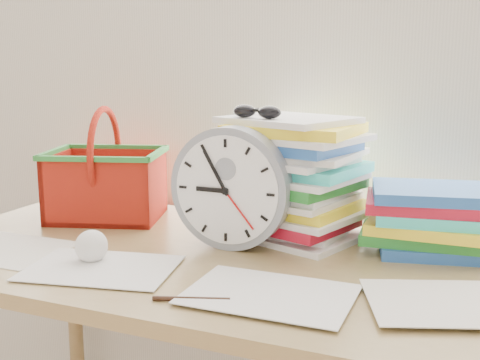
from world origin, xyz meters
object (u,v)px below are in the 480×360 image
at_px(desk, 226,288).
at_px(paper_stack, 289,177).
at_px(clock, 231,188).
at_px(basket, 106,164).
at_px(book_stack, 426,220).

relative_size(desk, paper_stack, 4.39).
bearing_deg(desk, paper_stack, 67.84).
bearing_deg(clock, basket, 164.78).
height_order(clock, book_stack, clock).
distance_m(desk, basket, 0.49).
distance_m(paper_stack, clock, 0.16).
xyz_separation_m(clock, basket, (-0.40, 0.11, 0.01)).
relative_size(desk, clock, 5.22).
distance_m(book_stack, basket, 0.80).
height_order(paper_stack, book_stack, paper_stack).
xyz_separation_m(paper_stack, basket, (-0.49, -0.03, 0.00)).
xyz_separation_m(desk, paper_stack, (0.08, 0.19, 0.21)).
xyz_separation_m(paper_stack, clock, (-0.09, -0.14, -0.01)).
relative_size(clock, book_stack, 0.97).
distance_m(desk, book_stack, 0.45).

